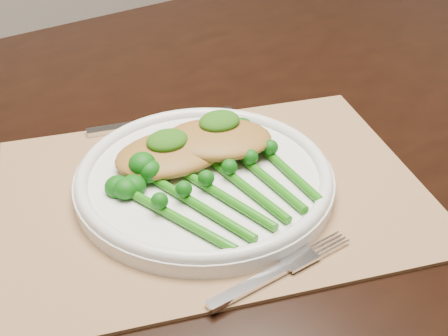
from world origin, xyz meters
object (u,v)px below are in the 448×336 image
dinner_plate (204,178)px  chicken_fillet_left (171,153)px  broccolini_bundle (232,190)px  dining_table (221,323)px  placemat (214,193)px

dinner_plate → chicken_fillet_left: size_ratio=2.24×
chicken_fillet_left → broccolini_bundle: chicken_fillet_left is taller
dining_table → chicken_fillet_left: chicken_fillet_left is taller
dining_table → broccolini_bundle: (-0.07, -0.15, 0.40)m
dining_table → dinner_plate: size_ratio=5.69×
dining_table → dinner_plate: (-0.08, -0.10, 0.39)m
placemat → dinner_plate: (-0.01, 0.01, 0.02)m
chicken_fillet_left → broccolini_bundle: size_ratio=0.61×
chicken_fillet_left → dinner_plate: bearing=-58.2°
dinner_plate → broccolini_bundle: size_ratio=1.37×
dinner_plate → broccolini_bundle: bearing=-79.0°
placemat → chicken_fillet_left: (-0.03, 0.05, 0.03)m
placemat → broccolini_bundle: size_ratio=2.19×
dinner_plate → chicken_fillet_left: bearing=116.3°
chicken_fillet_left → broccolini_bundle: 0.09m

